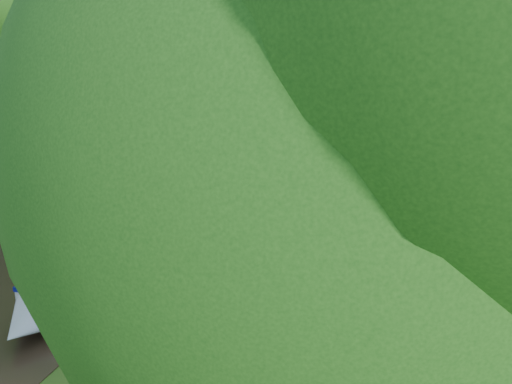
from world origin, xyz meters
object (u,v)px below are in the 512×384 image
(second_boat, at_px, (297,135))
(pedestrian_dark, at_px, (342,124))
(sandwich_board, at_px, (233,271))
(plant_boat, at_px, (153,222))
(pedestrian_pink, at_px, (342,122))

(second_boat, distance_m, pedestrian_dark, 4.17)
(second_boat, relative_size, sandwich_board, 6.23)
(plant_boat, bearing_deg, pedestrian_pink, 83.28)
(plant_boat, relative_size, sandwich_board, 12.69)
(second_boat, distance_m, pedestrian_pink, 5.83)
(sandwich_board, xyz_separation_m, pedestrian_dark, (-0.33, 25.85, 0.44))
(second_boat, bearing_deg, plant_boat, -69.50)
(sandwich_board, bearing_deg, pedestrian_pink, 94.27)
(second_boat, relative_size, pedestrian_pink, 4.13)
(plant_boat, distance_m, pedestrian_pink, 25.99)
(second_boat, xyz_separation_m, pedestrian_dark, (2.75, 3.10, 0.46))
(pedestrian_pink, bearing_deg, sandwich_board, -106.82)
(second_boat, height_order, pedestrian_pink, pedestrian_pink)
(sandwich_board, distance_m, pedestrian_dark, 25.86)
(sandwich_board, bearing_deg, plant_boat, 151.70)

